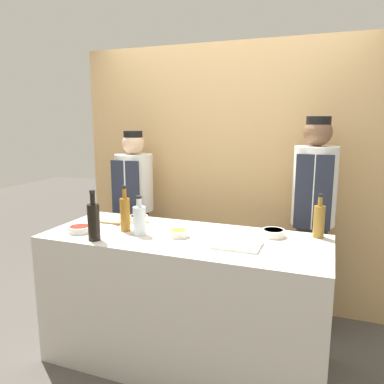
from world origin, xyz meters
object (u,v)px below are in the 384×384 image
object	(u,v)px
sauce_bowl_yellow	(178,233)
bottle_amber	(125,213)
sauce_bowl_brown	(139,218)
chef_left	(135,210)
bottle_soy	(94,221)
wooden_spoon	(111,223)
sauce_bowl_white	(273,233)
sauce_bowl_red	(80,229)
cutting_board	(237,245)
bottle_vinegar	(319,220)
bottle_clear	(139,220)
chef_right	(313,217)

from	to	relation	value
sauce_bowl_yellow	bottle_amber	xyz separation A→B (m)	(-0.41, -0.00, 0.10)
sauce_bowl_brown	chef_left	world-z (taller)	chef_left
bottle_soy	wooden_spoon	size ratio (longest dim) A/B	1.37
sauce_bowl_brown	sauce_bowl_white	bearing A→B (deg)	-0.56
sauce_bowl_brown	sauce_bowl_red	xyz separation A→B (m)	(-0.26, -0.39, -0.00)
sauce_bowl_white	sauce_bowl_red	distance (m)	1.35
sauce_bowl_brown	bottle_soy	world-z (taller)	bottle_soy
sauce_bowl_yellow	chef_left	xyz separation A→B (m)	(-0.77, 0.78, -0.09)
sauce_bowl_brown	cutting_board	size ratio (longest dim) A/B	0.50
sauce_bowl_white	bottle_soy	world-z (taller)	bottle_soy
sauce_bowl_white	bottle_vinegar	bearing A→B (deg)	18.30
sauce_bowl_yellow	sauce_bowl_red	bearing A→B (deg)	-168.00
sauce_bowl_red	wooden_spoon	xyz separation A→B (m)	(0.09, 0.26, -0.01)
bottle_vinegar	bottle_soy	bearing A→B (deg)	-156.99
bottle_amber	bottle_clear	xyz separation A→B (m)	(0.14, -0.05, -0.02)
sauce_bowl_white	chef_left	world-z (taller)	chef_left
chef_right	bottle_vinegar	bearing A→B (deg)	-82.57
sauce_bowl_yellow	bottle_soy	world-z (taller)	bottle_soy
sauce_bowl_red	cutting_board	xyz separation A→B (m)	(1.12, 0.10, -0.01)
cutting_board	bottle_vinegar	world-z (taller)	bottle_vinegar
cutting_board	wooden_spoon	size ratio (longest dim) A/B	1.19
sauce_bowl_yellow	bottle_clear	distance (m)	0.29
sauce_bowl_yellow	bottle_vinegar	bearing A→B (deg)	20.16
sauce_bowl_brown	chef_right	world-z (taller)	chef_right
sauce_bowl_white	wooden_spoon	world-z (taller)	sauce_bowl_white
bottle_amber	chef_left	bearing A→B (deg)	114.78
wooden_spoon	chef_right	distance (m)	1.59
sauce_bowl_white	bottle_clear	world-z (taller)	bottle_clear
bottle_amber	chef_right	world-z (taller)	chef_right
bottle_amber	bottle_vinegar	xyz separation A→B (m)	(1.30, 0.33, -0.01)
sauce_bowl_red	chef_left	xyz separation A→B (m)	(-0.08, 0.93, -0.08)
sauce_bowl_red	bottle_vinegar	bearing A→B (deg)	16.66
cutting_board	bottle_soy	world-z (taller)	bottle_soy
bottle_clear	bottle_amber	bearing A→B (deg)	162.09
cutting_board	wooden_spoon	distance (m)	1.04
bottle_vinegar	bottle_clear	size ratio (longest dim) A/B	1.09
sauce_bowl_red	sauce_bowl_yellow	xyz separation A→B (m)	(0.70, 0.15, 0.00)
sauce_bowl_brown	bottle_vinegar	size ratio (longest dim) A/B	0.49
sauce_bowl_brown	sauce_bowl_yellow	bearing A→B (deg)	-28.96
bottle_amber	bottle_soy	bearing A→B (deg)	-107.89
sauce_bowl_white	sauce_bowl_brown	xyz separation A→B (m)	(-1.04, 0.01, -0.00)
bottle_amber	bottle_soy	world-z (taller)	bottle_soy
sauce_bowl_red	bottle_amber	world-z (taller)	bottle_amber
sauce_bowl_red	sauce_bowl_yellow	distance (m)	0.71
bottle_vinegar	sauce_bowl_brown	bearing A→B (deg)	-176.36
sauce_bowl_brown	sauce_bowl_red	bearing A→B (deg)	-123.39
cutting_board	bottle_vinegar	size ratio (longest dim) A/B	0.98
wooden_spoon	sauce_bowl_brown	bearing A→B (deg)	38.37
bottle_soy	chef_right	bearing A→B (deg)	38.14
sauce_bowl_red	bottle_amber	size ratio (longest dim) A/B	0.52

